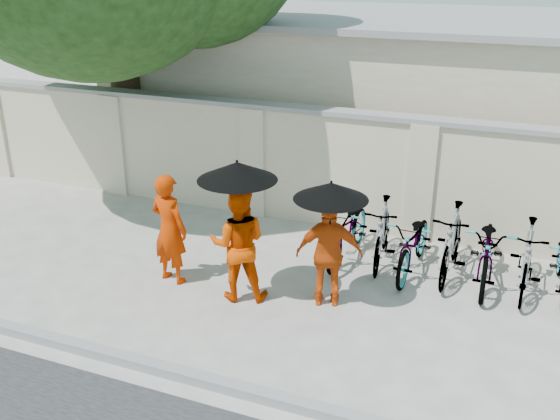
% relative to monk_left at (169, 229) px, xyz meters
% --- Properties ---
extents(ground, '(80.00, 80.00, 0.00)m').
position_rel_monk_left_xyz_m(ground, '(1.10, -0.30, -0.83)').
color(ground, '#B8B5AA').
extents(kerb, '(40.00, 0.16, 0.12)m').
position_rel_monk_left_xyz_m(kerb, '(1.10, -2.00, -0.77)').
color(kerb, gray).
rests_on(kerb, ground).
extents(compound_wall, '(20.00, 0.30, 2.00)m').
position_rel_monk_left_xyz_m(compound_wall, '(2.10, 2.90, 0.17)').
color(compound_wall, beige).
rests_on(compound_wall, ground).
extents(building_behind, '(14.00, 6.00, 3.20)m').
position_rel_monk_left_xyz_m(building_behind, '(3.10, 6.70, 0.77)').
color(building_behind, beige).
rests_on(building_behind, ground).
extents(monk_left, '(0.67, 0.51, 1.66)m').
position_rel_monk_left_xyz_m(monk_left, '(0.00, 0.00, 0.00)').
color(monk_left, '#C02C00').
rests_on(monk_left, ground).
extents(monk_center, '(0.96, 0.85, 1.65)m').
position_rel_monk_left_xyz_m(monk_center, '(1.14, -0.08, -0.00)').
color(monk_center, '#DC3F00').
rests_on(monk_center, ground).
extents(parasol_center, '(1.06, 1.06, 1.09)m').
position_rel_monk_left_xyz_m(parasol_center, '(1.19, -0.16, 1.08)').
color(parasol_center, black).
rests_on(parasol_center, ground).
extents(monk_right, '(0.97, 0.62, 1.53)m').
position_rel_monk_left_xyz_m(monk_right, '(2.35, 0.21, -0.06)').
color(monk_right, '#CD450B').
rests_on(monk_right, ground).
extents(parasol_right, '(0.98, 0.98, 0.95)m').
position_rel_monk_left_xyz_m(parasol_right, '(2.37, 0.13, 0.87)').
color(parasol_right, black).
rests_on(parasol_right, ground).
extents(bike_0, '(0.71, 1.84, 0.95)m').
position_rel_monk_left_xyz_m(bike_0, '(2.21, 1.67, -0.35)').
color(bike_0, slate).
rests_on(bike_0, ground).
extents(bike_1, '(0.64, 1.72, 1.01)m').
position_rel_monk_left_xyz_m(bike_1, '(2.74, 1.72, -0.33)').
color(bike_1, slate).
rests_on(bike_1, ground).
extents(bike_2, '(0.71, 1.81, 0.94)m').
position_rel_monk_left_xyz_m(bike_2, '(3.26, 1.58, -0.36)').
color(bike_2, slate).
rests_on(bike_2, ground).
extents(bike_3, '(0.55, 1.79, 1.07)m').
position_rel_monk_left_xyz_m(bike_3, '(3.79, 1.70, -0.29)').
color(bike_3, slate).
rests_on(bike_3, ground).
extents(bike_4, '(0.74, 1.94, 1.01)m').
position_rel_monk_left_xyz_m(bike_4, '(4.32, 1.66, -0.33)').
color(bike_4, slate).
rests_on(bike_4, ground).
extents(bike_5, '(0.52, 1.71, 1.02)m').
position_rel_monk_left_xyz_m(bike_5, '(4.84, 1.59, -0.32)').
color(bike_5, slate).
rests_on(bike_5, ground).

